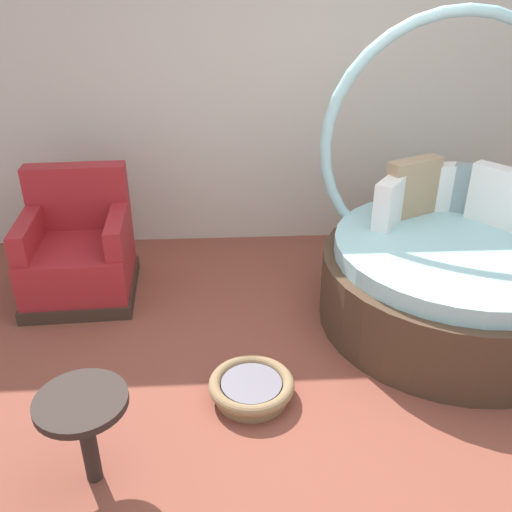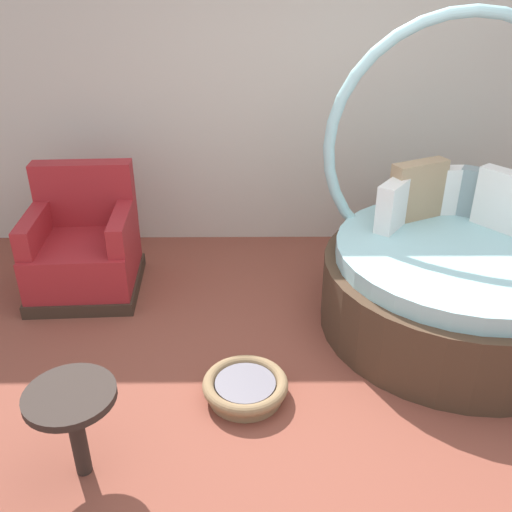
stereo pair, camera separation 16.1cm
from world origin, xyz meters
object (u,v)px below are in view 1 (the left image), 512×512
at_px(pet_basket, 251,387).
at_px(red_armchair, 79,253).
at_px(round_daybed, 453,264).
at_px(side_table, 83,414).

bearing_deg(pet_basket, red_armchair, 134.22).
bearing_deg(round_daybed, red_armchair, 169.89).
xyz_separation_m(red_armchair, pet_basket, (1.25, -1.28, -0.26)).
bearing_deg(side_table, red_armchair, 103.23).
relative_size(red_armchair, side_table, 1.81).
bearing_deg(red_armchair, round_daybed, -10.11).
xyz_separation_m(round_daybed, red_armchair, (-2.70, 0.48, -0.09)).
height_order(red_armchair, side_table, red_armchair).
relative_size(round_daybed, pet_basket, 4.05).
relative_size(round_daybed, side_table, 3.97).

